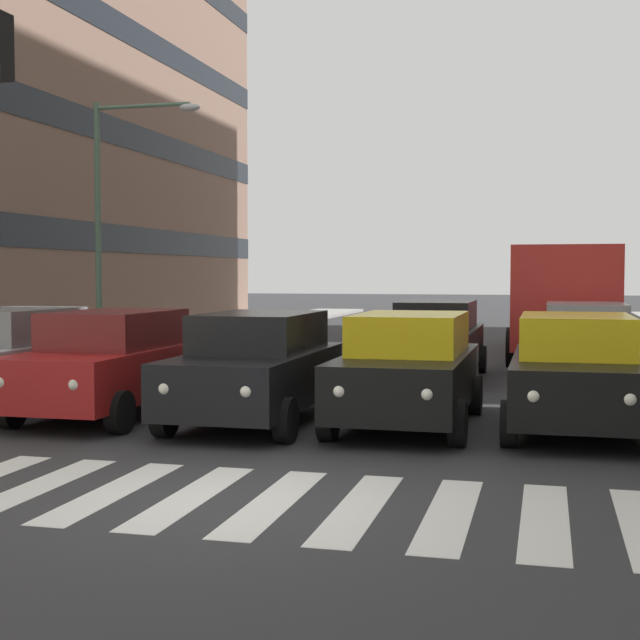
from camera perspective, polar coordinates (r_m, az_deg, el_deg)
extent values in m
plane|color=#2D2D30|center=(9.51, -5.62, -11.28)|extent=(180.00, 180.00, 0.00)
cube|color=#846656|center=(35.63, -16.47, 13.17)|extent=(8.21, 19.93, 17.41)
cube|color=black|center=(35.08, -16.35, 4.74)|extent=(8.25, 19.97, 0.90)
cube|color=black|center=(35.36, -16.43, 10.39)|extent=(8.25, 19.97, 0.90)
cube|color=black|center=(35.99, -16.52, 15.90)|extent=(8.25, 19.97, 0.90)
cube|color=silver|center=(8.98, 14.11, -12.20)|extent=(0.45, 2.80, 0.01)
cube|color=silver|center=(9.02, 8.26, -12.06)|extent=(0.45, 2.80, 0.01)
cube|color=silver|center=(9.15, 2.52, -11.81)|extent=(0.45, 2.80, 0.01)
cube|color=silver|center=(9.37, -2.98, -11.46)|extent=(0.45, 2.80, 0.01)
cube|color=silver|center=(9.67, -8.18, -11.03)|extent=(0.45, 2.80, 0.01)
cube|color=silver|center=(10.04, -13.02, -10.55)|extent=(0.45, 2.80, 0.01)
cube|color=silver|center=(10.47, -17.47, -10.05)|extent=(0.45, 2.80, 0.01)
cube|color=black|center=(13.76, 15.95, -3.89)|extent=(1.80, 4.40, 0.80)
cube|color=yellow|center=(13.90, 15.97, -0.92)|extent=(1.58, 2.46, 0.60)
cylinder|color=black|center=(12.38, 11.93, -6.47)|extent=(0.22, 0.64, 0.64)
cylinder|color=black|center=(15.30, 19.15, -4.76)|extent=(0.22, 0.64, 0.64)
cylinder|color=black|center=(15.25, 12.37, -4.69)|extent=(0.22, 0.64, 0.64)
sphere|color=white|center=(11.66, 19.11, -4.77)|extent=(0.18, 0.18, 0.18)
sphere|color=white|center=(11.61, 13.42, -4.72)|extent=(0.18, 0.18, 0.18)
cube|color=black|center=(13.75, 5.62, -3.79)|extent=(1.80, 4.40, 0.80)
cube|color=yellow|center=(13.88, 5.75, -0.83)|extent=(1.58, 2.46, 0.60)
cylinder|color=black|center=(12.27, 8.77, -6.52)|extent=(0.22, 0.64, 0.64)
cylinder|color=black|center=(12.57, 0.52, -6.26)|extent=(0.22, 0.64, 0.64)
cylinder|color=black|center=(15.13, 9.82, -4.73)|extent=(0.22, 0.64, 0.64)
cylinder|color=black|center=(15.37, 3.09, -4.57)|extent=(0.22, 0.64, 0.64)
sphere|color=white|center=(11.55, 6.85, -4.70)|extent=(0.18, 0.18, 0.18)
sphere|color=white|center=(11.75, 1.25, -4.55)|extent=(0.18, 0.18, 0.18)
cube|color=black|center=(13.99, -4.06, -3.67)|extent=(1.80, 4.40, 0.80)
cube|color=black|center=(14.11, -3.82, -0.76)|extent=(1.58, 2.46, 0.60)
cylinder|color=black|center=(12.40, -2.20, -6.39)|extent=(0.22, 0.64, 0.64)
cylinder|color=black|center=(13.02, -9.86, -5.98)|extent=(0.22, 0.64, 0.64)
cylinder|color=black|center=(15.18, 0.91, -4.66)|extent=(0.22, 0.64, 0.64)
cylinder|color=black|center=(15.69, -5.52, -4.42)|extent=(0.22, 0.64, 0.64)
sphere|color=white|center=(11.77, -4.69, -4.54)|extent=(0.18, 0.18, 0.18)
sphere|color=white|center=(12.19, -9.83, -4.32)|extent=(0.18, 0.18, 0.18)
cube|color=maroon|center=(15.05, -13.20, -3.27)|extent=(1.80, 4.40, 0.80)
cube|color=maroon|center=(15.17, -12.88, -0.56)|extent=(1.58, 2.46, 0.60)
cylinder|color=black|center=(13.42, -12.62, -5.75)|extent=(0.22, 0.64, 0.64)
cylinder|color=black|center=(14.31, -19.09, -5.29)|extent=(0.22, 0.64, 0.64)
cylinder|color=black|center=(16.03, -7.92, -4.28)|extent=(0.22, 0.64, 0.64)
cylinder|color=black|center=(16.79, -13.63, -4.00)|extent=(0.22, 0.64, 0.64)
sphere|color=white|center=(12.89, -15.33, -3.98)|extent=(0.18, 0.18, 0.18)
sphere|color=white|center=(13.50, -19.60, -3.74)|extent=(0.18, 0.18, 0.18)
cube|color=#B2B7BC|center=(16.48, -19.34, -2.82)|extent=(1.80, 4.40, 0.80)
cube|color=slate|center=(16.59, -19.00, -0.35)|extent=(1.58, 2.46, 0.60)
cylinder|color=black|center=(14.83, -19.51, -5.01)|extent=(0.22, 0.64, 0.64)
cylinder|color=black|center=(17.30, -14.15, -3.81)|extent=(0.22, 0.64, 0.64)
cylinder|color=black|center=(18.22, -19.15, -3.54)|extent=(0.22, 0.64, 0.64)
cube|color=silver|center=(19.31, 16.54, -1.95)|extent=(1.80, 4.40, 0.80)
cube|color=gray|center=(19.46, 16.54, 0.16)|extent=(1.58, 2.46, 0.60)
cylinder|color=black|center=(17.96, 19.58, -3.64)|extent=(0.22, 0.64, 0.64)
cylinder|color=black|center=(17.88, 13.82, -3.58)|extent=(0.22, 0.64, 0.64)
cylinder|color=black|center=(20.84, 18.84, -2.73)|extent=(0.22, 0.64, 0.64)
cylinder|color=black|center=(20.77, 13.88, -2.68)|extent=(0.22, 0.64, 0.64)
sphere|color=white|center=(17.20, 18.75, -2.31)|extent=(0.18, 0.18, 0.18)
sphere|color=white|center=(17.14, 14.90, -2.27)|extent=(0.18, 0.18, 0.18)
cube|color=black|center=(20.00, 7.36, -1.68)|extent=(1.80, 4.40, 0.80)
cube|color=black|center=(20.16, 7.44, 0.35)|extent=(1.58, 2.46, 0.60)
cylinder|color=black|center=(18.51, 9.58, -3.31)|extent=(0.22, 0.64, 0.64)
cylinder|color=black|center=(18.74, 4.08, -3.20)|extent=(0.22, 0.64, 0.64)
cylinder|color=black|center=(21.39, 10.21, -2.47)|extent=(0.22, 0.64, 0.64)
cylinder|color=black|center=(21.59, 5.44, -2.39)|extent=(0.22, 0.64, 0.64)
sphere|color=white|center=(17.80, 8.37, -2.00)|extent=(0.18, 0.18, 0.18)
sphere|color=white|center=(17.96, 4.71, -1.94)|extent=(0.18, 0.18, 0.18)
cube|color=red|center=(26.35, 15.16, 1.61)|extent=(2.50, 10.50, 2.50)
cube|color=black|center=(26.34, 15.18, 2.80)|extent=(2.52, 9.87, 0.80)
cylinder|color=black|center=(22.80, 18.41, -1.79)|extent=(0.28, 1.00, 1.00)
cylinder|color=black|center=(22.75, 12.12, -1.71)|extent=(0.28, 1.00, 1.00)
cylinder|color=black|center=(29.59, 17.45, -0.71)|extent=(0.28, 1.00, 1.00)
cylinder|color=black|center=(29.56, 12.61, -0.65)|extent=(0.28, 1.00, 1.00)
cylinder|color=#4C6B56|center=(24.36, -13.93, 5.57)|extent=(0.16, 0.16, 6.65)
cylinder|color=#4C6B56|center=(24.14, -11.23, 13.21)|extent=(2.60, 0.10, 0.10)
ellipsoid|color=#B7BCC1|center=(23.60, -8.30, 13.23)|extent=(0.56, 0.28, 0.20)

